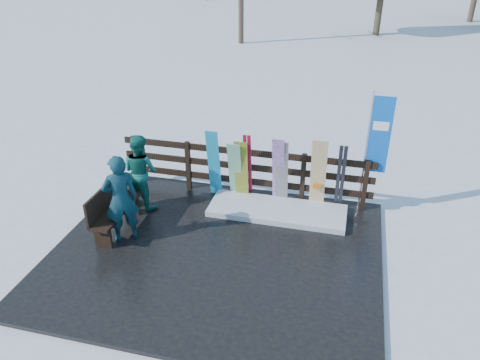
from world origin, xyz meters
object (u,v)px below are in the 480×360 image
(snowboard_3, at_px, (278,171))
(person_back, at_px, (141,171))
(snowboard_0, at_px, (214,164))
(rental_flag, at_px, (376,140))
(bench, at_px, (113,207))
(snowboard_4, at_px, (282,173))
(snowboard_1, at_px, (235,171))
(person_front, at_px, (121,199))
(snowboard_2, at_px, (241,171))
(snowboard_5, at_px, (318,175))

(snowboard_3, bearing_deg, person_back, -165.39)
(snowboard_0, bearing_deg, snowboard_3, 0.00)
(snowboard_0, relative_size, rental_flag, 0.63)
(bench, height_order, snowboard_4, snowboard_4)
(bench, height_order, person_back, person_back)
(snowboard_0, bearing_deg, person_back, -152.22)
(rental_flag, bearing_deg, snowboard_1, -174.55)
(bench, distance_m, rental_flag, 5.37)
(person_front, bearing_deg, snowboard_4, 179.46)
(snowboard_2, relative_size, rental_flag, 0.55)
(bench, distance_m, snowboard_4, 3.51)
(bench, height_order, person_front, person_front)
(snowboard_5, bearing_deg, rental_flag, 14.30)
(snowboard_1, xyz_separation_m, rental_flag, (2.83, 0.27, 0.92))
(snowboard_4, xyz_separation_m, snowboard_5, (0.76, 0.00, 0.06))
(person_front, bearing_deg, rental_flag, 169.52)
(person_front, bearing_deg, snowboard_1, -167.12)
(snowboard_3, bearing_deg, person_front, -142.56)
(snowboard_4, distance_m, person_back, 2.97)
(bench, distance_m, person_front, 0.57)
(snowboard_0, xyz_separation_m, person_front, (-1.19, -2.00, 0.08))
(bench, relative_size, person_front, 0.85)
(snowboard_1, distance_m, rental_flag, 2.99)
(snowboard_3, bearing_deg, bench, -149.55)
(bench, xyz_separation_m, person_back, (0.16, 1.01, 0.30))
(snowboard_3, xyz_separation_m, snowboard_4, (0.07, 0.00, -0.04))
(snowboard_0, distance_m, snowboard_5, 2.25)
(snowboard_1, height_order, snowboard_3, snowboard_3)
(snowboard_4, bearing_deg, snowboard_2, 180.00)
(snowboard_4, xyz_separation_m, person_front, (-2.68, -2.00, 0.12))
(bench, xyz_separation_m, snowboard_5, (3.79, 1.74, 0.31))
(snowboard_2, height_order, rental_flag, rental_flag)
(rental_flag, height_order, person_back, rental_flag)
(snowboard_2, height_order, snowboard_5, snowboard_5)
(snowboard_5, bearing_deg, bench, -155.36)
(snowboard_3, height_order, person_back, person_back)
(snowboard_3, bearing_deg, snowboard_0, 180.00)
(snowboard_3, relative_size, person_back, 1.00)
(snowboard_0, xyz_separation_m, snowboard_5, (2.25, 0.00, 0.02))
(bench, distance_m, snowboard_3, 3.45)
(snowboard_0, bearing_deg, snowboard_2, 0.00)
(snowboard_0, bearing_deg, snowboard_1, 0.00)
(bench, bearing_deg, snowboard_1, 40.72)
(snowboard_2, relative_size, person_front, 0.81)
(bench, height_order, snowboard_3, snowboard_3)
(snowboard_0, distance_m, snowboard_3, 1.42)
(snowboard_3, bearing_deg, snowboard_5, 0.00)
(person_front, bearing_deg, snowboard_5, 172.91)
(snowboard_1, distance_m, snowboard_2, 0.14)
(bench, relative_size, snowboard_0, 0.92)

